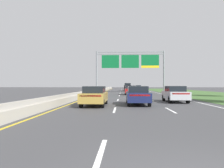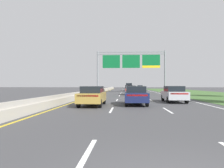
# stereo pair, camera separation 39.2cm
# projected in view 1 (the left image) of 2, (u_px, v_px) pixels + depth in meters

# --- Properties ---
(ground_plane) EXTENTS (220.00, 220.00, 0.00)m
(ground_plane) POSITION_uv_depth(u_px,v_px,m) (130.00, 94.00, 38.06)
(ground_plane) COLOR #3D3D3F
(lane_striping) EXTENTS (11.96, 106.00, 0.01)m
(lane_striping) POSITION_uv_depth(u_px,v_px,m) (130.00, 94.00, 37.60)
(lane_striping) COLOR white
(lane_striping) RESTS_ON ground
(grass_verge_right) EXTENTS (14.00, 110.00, 0.02)m
(grass_verge_right) POSITION_uv_depth(u_px,v_px,m) (206.00, 94.00, 37.33)
(grass_verge_right) COLOR #3D602D
(grass_verge_right) RESTS_ON ground
(median_barrier_concrete) EXTENTS (0.60, 110.00, 0.85)m
(median_barrier_concrete) POSITION_uv_depth(u_px,v_px,m) (95.00, 92.00, 38.41)
(median_barrier_concrete) COLOR #A8A399
(median_barrier_concrete) RESTS_ON ground
(overhead_sign_gantry) EXTENTS (15.06, 0.42, 9.14)m
(overhead_sign_gantry) POSITION_uv_depth(u_px,v_px,m) (130.00, 63.00, 44.73)
(overhead_sign_gantry) COLOR gray
(overhead_sign_gantry) RESTS_ON ground
(pickup_truck_black) EXTENTS (2.12, 5.44, 2.20)m
(pickup_truck_black) POSITION_uv_depth(u_px,v_px,m) (128.00, 87.00, 58.39)
(pickup_truck_black) COLOR black
(pickup_truck_black) RESTS_ON ground
(car_navy_centre_lane_sedan) EXTENTS (1.86, 4.41, 1.57)m
(car_navy_centre_lane_sedan) POSITION_uv_depth(u_px,v_px,m) (137.00, 95.00, 17.26)
(car_navy_centre_lane_sedan) COLOR #161E47
(car_navy_centre_lane_sedan) RESTS_ON ground
(car_gold_left_lane_sedan) EXTENTS (1.83, 4.40, 1.57)m
(car_gold_left_lane_sedan) POSITION_uv_depth(u_px,v_px,m) (95.00, 96.00, 16.44)
(car_gold_left_lane_sedan) COLOR #A38438
(car_gold_left_lane_sedan) RESTS_ON ground
(car_silver_right_lane_sedan) EXTENTS (1.86, 4.42, 1.57)m
(car_silver_right_lane_sedan) POSITION_uv_depth(u_px,v_px,m) (175.00, 94.00, 19.96)
(car_silver_right_lane_sedan) COLOR #B2B5BA
(car_silver_right_lane_sedan) RESTS_ON ground
(car_red_centre_lane_sedan) EXTENTS (1.90, 4.43, 1.57)m
(car_red_centre_lane_sedan) POSITION_uv_depth(u_px,v_px,m) (130.00, 90.00, 35.04)
(car_red_centre_lane_sedan) COLOR maroon
(car_red_centre_lane_sedan) RESTS_ON ground
(car_blue_right_lane_sedan) EXTENTS (1.84, 4.41, 1.57)m
(car_blue_right_lane_sedan) POSITION_uv_depth(u_px,v_px,m) (138.00, 88.00, 65.05)
(car_blue_right_lane_sedan) COLOR navy
(car_blue_right_lane_sedan) RESTS_ON ground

